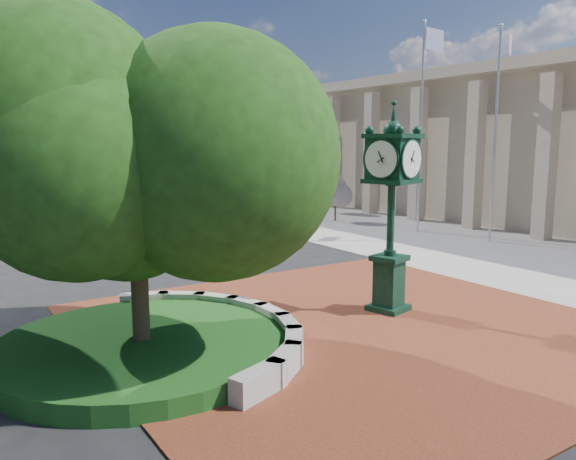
{
  "coord_description": "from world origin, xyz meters",
  "views": [
    {
      "loc": [
        -8.63,
        -11.14,
        4.47
      ],
      "look_at": [
        -0.33,
        1.5,
        2.13
      ],
      "focal_mm": 35.0,
      "sensor_mm": 36.0,
      "label": 1
    }
  ],
  "objects_px": {
    "flagpole_a": "(495,133)",
    "parked_car": "(71,187)",
    "post_clock": "(391,200)",
    "flagpole_b": "(421,126)",
    "street_lamp_far": "(7,125)",
    "street_lamp_near": "(109,122)"
  },
  "relations": [
    {
      "from": "post_clock",
      "to": "flagpole_b",
      "type": "relative_size",
      "value": 0.53
    },
    {
      "from": "flagpole_a",
      "to": "parked_car",
      "type": "bearing_deg",
      "value": 108.13
    },
    {
      "from": "parked_car",
      "to": "flagpole_b",
      "type": "xyz_separation_m",
      "value": [
        10.39,
        -29.64,
        4.5
      ]
    },
    {
      "from": "post_clock",
      "to": "parked_car",
      "type": "height_order",
      "value": "post_clock"
    },
    {
      "from": "parked_car",
      "to": "street_lamp_near",
      "type": "bearing_deg",
      "value": -101.8
    },
    {
      "from": "parked_car",
      "to": "street_lamp_far",
      "type": "distance_m",
      "value": 7.26
    },
    {
      "from": "parked_car",
      "to": "street_lamp_far",
      "type": "xyz_separation_m",
      "value": [
        -4.19,
        2.85,
        5.2
      ]
    },
    {
      "from": "street_lamp_near",
      "to": "street_lamp_far",
      "type": "bearing_deg",
      "value": 102.33
    },
    {
      "from": "flagpole_b",
      "to": "flagpole_a",
      "type": "bearing_deg",
      "value": -81.4
    },
    {
      "from": "flagpole_a",
      "to": "flagpole_b",
      "type": "distance_m",
      "value": 3.97
    },
    {
      "from": "post_clock",
      "to": "street_lamp_far",
      "type": "bearing_deg",
      "value": 95.19
    },
    {
      "from": "post_clock",
      "to": "street_lamp_near",
      "type": "distance_m",
      "value": 25.16
    },
    {
      "from": "post_clock",
      "to": "parked_car",
      "type": "relative_size",
      "value": 1.13
    },
    {
      "from": "street_lamp_far",
      "to": "flagpole_a",
      "type": "bearing_deg",
      "value": -67.37
    },
    {
      "from": "post_clock",
      "to": "parked_car",
      "type": "bearing_deg",
      "value": 89.43
    },
    {
      "from": "flagpole_a",
      "to": "street_lamp_near",
      "type": "height_order",
      "value": "street_lamp_near"
    },
    {
      "from": "parked_car",
      "to": "flagpole_a",
      "type": "height_order",
      "value": "flagpole_a"
    },
    {
      "from": "flagpole_a",
      "to": "street_lamp_far",
      "type": "height_order",
      "value": "street_lamp_far"
    },
    {
      "from": "flagpole_a",
      "to": "street_lamp_near",
      "type": "bearing_deg",
      "value": 120.39
    },
    {
      "from": "flagpole_a",
      "to": "post_clock",
      "type": "bearing_deg",
      "value": -154.59
    },
    {
      "from": "flagpole_a",
      "to": "street_lamp_far",
      "type": "relative_size",
      "value": 0.94
    },
    {
      "from": "parked_car",
      "to": "flagpole_a",
      "type": "distance_m",
      "value": 35.54
    }
  ]
}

